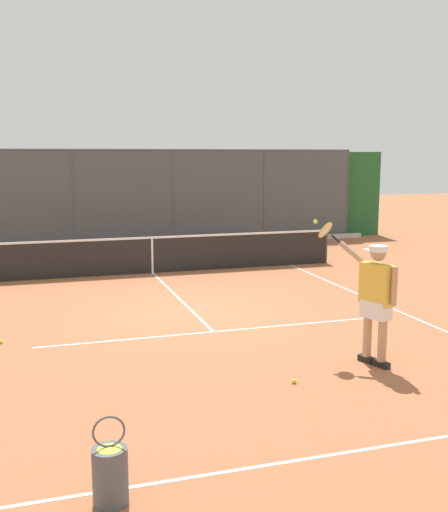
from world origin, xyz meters
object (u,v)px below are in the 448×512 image
object	(u,v)px
tennis_ball_mid_court	(1,342)
ball_basket	(110,472)
tennis_player	(375,294)
tennis_ball_near_baseline	(294,381)

from	to	relation	value
tennis_ball_mid_court	ball_basket	size ratio (longest dim) A/B	0.08
tennis_player	tennis_ball_near_baseline	xyz separation A→B (m)	(1.43, 0.37, -1.03)
tennis_ball_mid_court	tennis_player	bearing A→B (deg)	153.03
tennis_player	tennis_ball_mid_court	bearing A→B (deg)	44.70
tennis_ball_mid_court	ball_basket	world-z (taller)	ball_basket
tennis_player	tennis_ball_mid_court	xyz separation A→B (m)	(5.32, -2.71, -1.03)
tennis_ball_near_baseline	ball_basket	world-z (taller)	ball_basket
tennis_ball_near_baseline	ball_basket	bearing A→B (deg)	38.43
tennis_player	tennis_ball_near_baseline	size ratio (longest dim) A/B	31.56
tennis_ball_mid_court	ball_basket	bearing A→B (deg)	102.38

